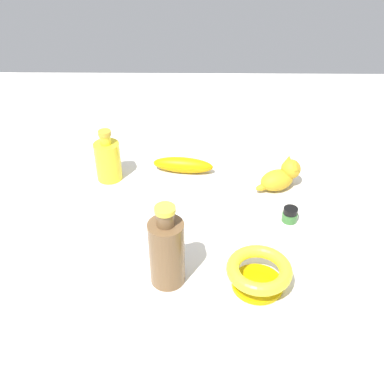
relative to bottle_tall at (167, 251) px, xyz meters
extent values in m
plane|color=silver|center=(-0.05, -0.20, -0.08)|extent=(2.00, 2.00, 0.00)
cylinder|color=brown|center=(0.00, 0.00, -0.01)|extent=(0.07, 0.07, 0.15)
cylinder|color=brown|center=(0.00, 0.00, 0.09)|extent=(0.04, 0.04, 0.03)
cylinder|color=yellow|center=(0.00, 0.00, 0.11)|extent=(0.04, 0.04, 0.01)
cylinder|color=#BA9804|center=(-0.19, 0.02, -0.08)|extent=(0.11, 0.11, 0.01)
torus|color=yellow|center=(-0.19, 0.02, -0.04)|extent=(0.14, 0.14, 0.03)
ellipsoid|color=gold|center=(-0.28, -0.34, -0.06)|extent=(0.12, 0.10, 0.06)
sphere|color=gold|center=(-0.32, -0.36, -0.03)|extent=(0.05, 0.05, 0.05)
cone|color=gold|center=(-0.31, -0.37, -0.01)|extent=(0.02, 0.02, 0.02)
cone|color=gold|center=(-0.33, -0.35, -0.01)|extent=(0.02, 0.02, 0.02)
ellipsoid|color=gold|center=(-0.24, -0.32, -0.07)|extent=(0.05, 0.04, 0.02)
cylinder|color=yellow|center=(0.19, -0.39, -0.03)|extent=(0.07, 0.07, 0.11)
cylinder|color=yellow|center=(0.19, -0.39, 0.04)|extent=(0.03, 0.03, 0.03)
cylinder|color=gold|center=(0.19, -0.39, 0.06)|extent=(0.04, 0.04, 0.01)
ellipsoid|color=#CC9507|center=(-0.02, -0.43, -0.06)|extent=(0.18, 0.07, 0.05)
cylinder|color=#376F32|center=(-0.30, -0.21, -0.07)|extent=(0.04, 0.04, 0.02)
cylinder|color=yellow|center=(-0.30, -0.21, -0.06)|extent=(0.03, 0.03, 0.00)
cylinder|color=black|center=(-0.30, -0.21, -0.05)|extent=(0.04, 0.04, 0.01)
camera|label=1|loc=(-0.06, 0.68, 0.64)|focal=42.04mm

